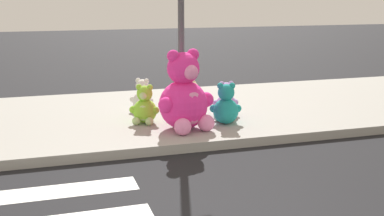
{
  "coord_description": "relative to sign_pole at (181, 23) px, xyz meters",
  "views": [
    {
      "loc": [
        -1.35,
        -3.81,
        2.34
      ],
      "look_at": [
        0.95,
        3.6,
        0.55
      ],
      "focal_mm": 46.39,
      "sensor_mm": 36.0,
      "label": 1
    }
  ],
  "objects": [
    {
      "name": "sidewalk",
      "position": [
        -1.0,
        0.8,
        -1.77
      ],
      "size": [
        28.0,
        4.4,
        0.15
      ],
      "primitive_type": "cube",
      "color": "#9E9B93",
      "rests_on": "ground_plane"
    },
    {
      "name": "sign_pole",
      "position": [
        0.0,
        0.0,
        0.0
      ],
      "size": [
        0.56,
        0.11,
        3.2
      ],
      "color": "#4C4C51",
      "rests_on": "sidewalk"
    },
    {
      "name": "plush_pink_large",
      "position": [
        -0.11,
        -0.59,
        -1.17
      ],
      "size": [
        1.0,
        0.93,
        1.32
      ],
      "color": "#F22D93",
      "rests_on": "sidewalk"
    },
    {
      "name": "plush_lavender",
      "position": [
        0.88,
        0.11,
        -1.44
      ],
      "size": [
        0.49,
        0.44,
        0.64
      ],
      "color": "#B28CD8",
      "rests_on": "sidewalk"
    },
    {
      "name": "plush_lime",
      "position": [
        -0.67,
        -0.0,
        -1.43
      ],
      "size": [
        0.49,
        0.49,
        0.68
      ],
      "color": "#8CD133",
      "rests_on": "sidewalk"
    },
    {
      "name": "plush_white",
      "position": [
        -0.53,
        0.88,
        -1.44
      ],
      "size": [
        0.45,
        0.46,
        0.64
      ],
      "color": "white",
      "rests_on": "sidewalk"
    },
    {
      "name": "plush_teal",
      "position": [
        0.67,
        -0.43,
        -1.41
      ],
      "size": [
        0.54,
        0.51,
        0.72
      ],
      "color": "teal",
      "rests_on": "sidewalk"
    },
    {
      "name": "plush_tan",
      "position": [
        0.5,
        0.95,
        -1.49
      ],
      "size": [
        0.37,
        0.36,
        0.52
      ],
      "color": "tan",
      "rests_on": "sidewalk"
    }
  ]
}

